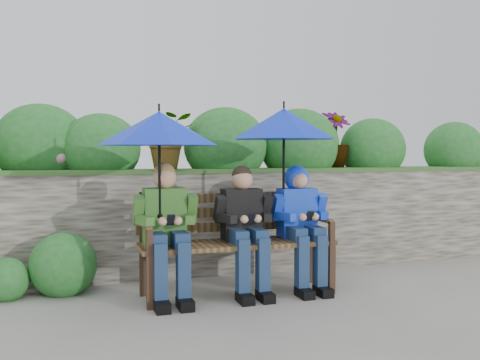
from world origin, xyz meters
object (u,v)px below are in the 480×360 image
object	(u,v)px
boy_middle	(245,223)
umbrella_right	(284,124)
umbrella_left	(159,128)
park_bench	(235,235)
boy_left	(167,225)
boy_right	(301,216)

from	to	relation	value
boy_middle	umbrella_right	distance (m)	0.92
umbrella_left	umbrella_right	world-z (taller)	umbrella_right
park_bench	boy_left	distance (m)	0.62
umbrella_right	umbrella_left	bearing A→B (deg)	-177.20
umbrella_right	boy_middle	bearing A→B (deg)	-171.50
park_bench	boy_right	distance (m)	0.60
park_bench	umbrella_left	bearing A→B (deg)	-173.83
boy_left	boy_middle	bearing A→B (deg)	0.26
boy_middle	boy_left	bearing A→B (deg)	-179.74
boy_left	umbrella_left	xyz separation A→B (m)	(-0.05, 0.01, 0.77)
boy_right	umbrella_left	bearing A→B (deg)	-179.53
boy_left	umbrella_left	world-z (taller)	umbrella_left
park_bench	umbrella_right	bearing A→B (deg)	-2.28
umbrella_left	umbrella_right	size ratio (longest dim) A/B	1.02
umbrella_left	umbrella_right	distance (m)	1.09
park_bench	boy_right	xyz separation A→B (m)	(0.58, -0.06, 0.15)
park_bench	umbrella_left	world-z (taller)	umbrella_left
boy_right	umbrella_right	bearing A→B (deg)	163.48
umbrella_left	park_bench	bearing A→B (deg)	6.17
boy_left	umbrella_right	size ratio (longest dim) A/B	1.17
park_bench	boy_middle	xyz separation A→B (m)	(0.06, -0.07, 0.11)
park_bench	boy_left	xyz separation A→B (m)	(-0.60, -0.08, 0.12)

